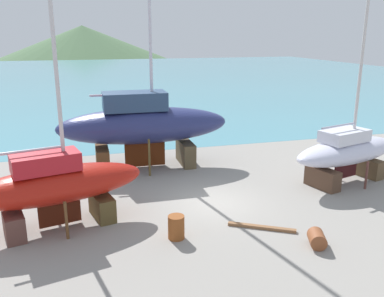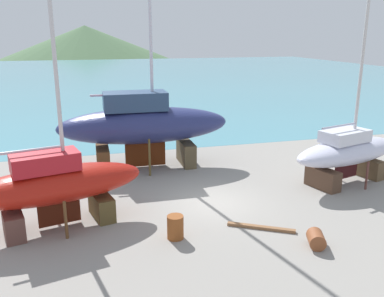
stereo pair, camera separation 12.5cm
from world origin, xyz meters
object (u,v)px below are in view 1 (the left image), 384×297
Objects in this scene: sailboat_mid_port at (347,151)px; sailboat_small_center at (56,185)px; worker at (40,171)px; barrel_tar_black at (176,227)px; sailboat_far_slipway at (143,125)px; barrel_rust_near at (317,239)px.

sailboat_small_center is (-14.42, -1.51, 0.14)m from sailboat_mid_port.
barrel_tar_black is (5.41, -7.23, -0.40)m from worker.
sailboat_mid_port is at bearing -8.00° from sailboat_small_center.
sailboat_far_slipway is 18.64× the size of barrel_rust_near.
sailboat_small_center is 10.26m from barrel_rust_near.
sailboat_far_slipway is 11.24m from sailboat_mid_port.
sailboat_far_slipway is at bearing 135.50° from sailboat_mid_port.
sailboat_mid_port is 12.43× the size of barrel_tar_black.
sailboat_mid_port is 15.88m from worker.
barrel_rust_near is (4.66, -11.06, -2.24)m from sailboat_far_slipway.
sailboat_far_slipway is at bearing 112.83° from barrel_rust_near.
barrel_tar_black reaches higher than barrel_rust_near.
barrel_rust_near is at bearing -22.13° from barrel_tar_black.
barrel_rust_near is at bearing -38.49° from sailboat_small_center.
sailboat_mid_port reaches higher than worker.
sailboat_far_slipway is 8.27m from sailboat_small_center.
barrel_tar_black is (4.35, -2.23, -1.36)m from sailboat_small_center.
sailboat_small_center is 5.07m from barrel_tar_black.
sailboat_far_slipway reaches higher than sailboat_small_center.
sailboat_far_slipway reaches higher than barrel_tar_black.
worker is 1.80× the size of barrel_tar_black.
sailboat_far_slipway is 1.24× the size of sailboat_small_center.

